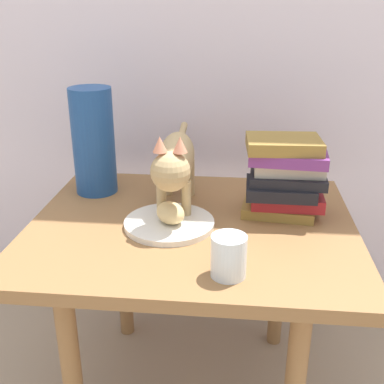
{
  "coord_description": "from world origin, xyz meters",
  "views": [
    {
      "loc": [
        0.11,
        -1.03,
        1.04
      ],
      "look_at": [
        0.0,
        0.0,
        0.61
      ],
      "focal_mm": 44.6,
      "sensor_mm": 36.0,
      "label": 1
    }
  ],
  "objects_px": {
    "plate": "(169,223)",
    "cat": "(175,161)",
    "book_stack": "(285,177)",
    "green_vase": "(94,141)",
    "candle_jar": "(229,258)",
    "side_table": "(192,248)",
    "bread_roll": "(170,213)"
  },
  "relations": [
    {
      "from": "plate",
      "to": "cat",
      "type": "distance_m",
      "value": 0.16
    },
    {
      "from": "green_vase",
      "to": "candle_jar",
      "type": "xyz_separation_m",
      "value": [
        0.38,
        -0.4,
        -0.11
      ]
    },
    {
      "from": "side_table",
      "to": "green_vase",
      "type": "relative_size",
      "value": 2.71
    },
    {
      "from": "green_vase",
      "to": "candle_jar",
      "type": "relative_size",
      "value": 3.4
    },
    {
      "from": "side_table",
      "to": "bread_roll",
      "type": "bearing_deg",
      "value": -145.33
    },
    {
      "from": "book_stack",
      "to": "candle_jar",
      "type": "xyz_separation_m",
      "value": [
        -0.13,
        -0.3,
        -0.06
      ]
    },
    {
      "from": "bread_roll",
      "to": "book_stack",
      "type": "relative_size",
      "value": 0.4
    },
    {
      "from": "bread_roll",
      "to": "candle_jar",
      "type": "height_order",
      "value": "candle_jar"
    },
    {
      "from": "candle_jar",
      "to": "bread_roll",
      "type": "bearing_deg",
      "value": 126.15
    },
    {
      "from": "plate",
      "to": "candle_jar",
      "type": "bearing_deg",
      "value": -54.2
    },
    {
      "from": "cat",
      "to": "candle_jar",
      "type": "xyz_separation_m",
      "value": [
        0.14,
        -0.3,
        -0.09
      ]
    },
    {
      "from": "side_table",
      "to": "cat",
      "type": "height_order",
      "value": "cat"
    },
    {
      "from": "side_table",
      "to": "candle_jar",
      "type": "xyz_separation_m",
      "value": [
        0.09,
        -0.23,
        0.11
      ]
    },
    {
      "from": "bread_roll",
      "to": "candle_jar",
      "type": "relative_size",
      "value": 0.94
    },
    {
      "from": "plate",
      "to": "side_table",
      "type": "bearing_deg",
      "value": 24.7
    },
    {
      "from": "side_table",
      "to": "candle_jar",
      "type": "height_order",
      "value": "candle_jar"
    },
    {
      "from": "cat",
      "to": "green_vase",
      "type": "relative_size",
      "value": 1.66
    },
    {
      "from": "book_stack",
      "to": "candle_jar",
      "type": "bearing_deg",
      "value": -112.76
    },
    {
      "from": "side_table",
      "to": "cat",
      "type": "relative_size",
      "value": 1.63
    },
    {
      "from": "plate",
      "to": "cat",
      "type": "height_order",
      "value": "cat"
    },
    {
      "from": "green_vase",
      "to": "candle_jar",
      "type": "bearing_deg",
      "value": -46.66
    },
    {
      "from": "bread_roll",
      "to": "cat",
      "type": "xyz_separation_m",
      "value": [
        -0.0,
        0.1,
        0.09
      ]
    },
    {
      "from": "plate",
      "to": "candle_jar",
      "type": "height_order",
      "value": "candle_jar"
    },
    {
      "from": "bread_roll",
      "to": "side_table",
      "type": "bearing_deg",
      "value": 34.67
    },
    {
      "from": "side_table",
      "to": "bread_roll",
      "type": "xyz_separation_m",
      "value": [
        -0.05,
        -0.03,
        0.11
      ]
    },
    {
      "from": "book_stack",
      "to": "bread_roll",
      "type": "bearing_deg",
      "value": -158.54
    },
    {
      "from": "side_table",
      "to": "cat",
      "type": "xyz_separation_m",
      "value": [
        -0.05,
        0.07,
        0.2
      ]
    },
    {
      "from": "side_table",
      "to": "plate",
      "type": "relative_size",
      "value": 3.64
    },
    {
      "from": "cat",
      "to": "candle_jar",
      "type": "relative_size",
      "value": 5.64
    },
    {
      "from": "side_table",
      "to": "plate",
      "type": "height_order",
      "value": "plate"
    },
    {
      "from": "book_stack",
      "to": "green_vase",
      "type": "bearing_deg",
      "value": 168.38
    },
    {
      "from": "cat",
      "to": "book_stack",
      "type": "xyz_separation_m",
      "value": [
        0.27,
        0.0,
        -0.03
      ]
    }
  ]
}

